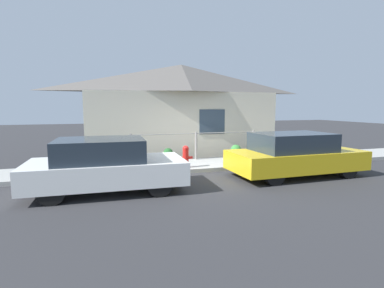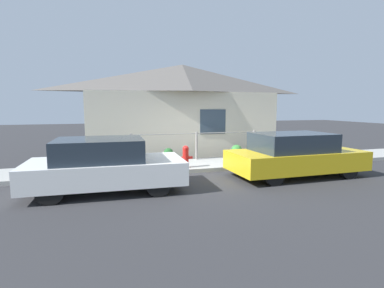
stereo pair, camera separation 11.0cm
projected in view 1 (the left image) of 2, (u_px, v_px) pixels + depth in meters
name	position (u px, v px, depth m)	size (l,w,h in m)	color
ground_plane	(213.00, 172.00, 9.66)	(60.00, 60.00, 0.00)	#2D2D30
sidewalk	(203.00, 165.00, 10.52)	(24.00, 1.84, 0.13)	#9E9E99
house	(182.00, 83.00, 12.68)	(8.32, 2.23, 3.87)	beige
fence	(196.00, 144.00, 11.17)	(4.90, 0.10, 1.03)	gray
car_left	(105.00, 165.00, 7.40)	(3.85, 1.94, 1.32)	white
car_right	(295.00, 155.00, 9.05)	(4.05, 1.80, 1.31)	gold
fire_hydrant	(186.00, 156.00, 9.70)	(0.46, 0.20, 0.72)	red
potted_plant_near_hydrant	(168.00, 155.00, 10.67)	(0.35, 0.35, 0.50)	slate
potted_plant_by_fence	(95.00, 157.00, 9.97)	(0.46, 0.46, 0.55)	brown
potted_plant_corner	(236.00, 151.00, 11.47)	(0.40, 0.40, 0.52)	#9E5638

